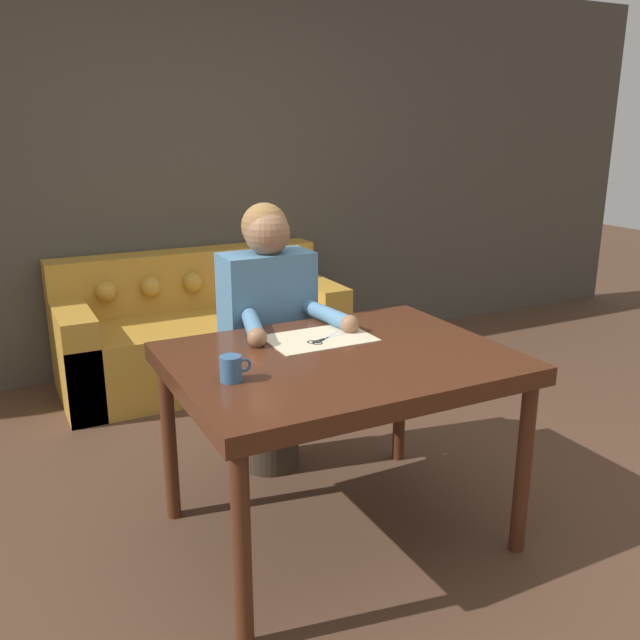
# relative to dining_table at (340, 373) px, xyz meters

# --- Properties ---
(ground_plane) EXTENTS (16.00, 16.00, 0.00)m
(ground_plane) POSITION_rel_dining_table_xyz_m (0.09, 0.03, -0.70)
(ground_plane) COLOR #4C3323
(wall_back) EXTENTS (8.00, 0.06, 2.60)m
(wall_back) POSITION_rel_dining_table_xyz_m (0.09, 2.34, 0.60)
(wall_back) COLOR #474238
(wall_back) RESTS_ON ground_plane
(dining_table) EXTENTS (1.27, 0.97, 0.78)m
(dining_table) POSITION_rel_dining_table_xyz_m (0.00, 0.00, 0.00)
(dining_table) COLOR #472314
(dining_table) RESTS_ON ground_plane
(couch) EXTENTS (1.77, 0.79, 0.82)m
(couch) POSITION_rel_dining_table_xyz_m (0.04, 1.94, -0.40)
(couch) COLOR #B7842D
(couch) RESTS_ON ground_plane
(person) EXTENTS (0.50, 0.61, 1.29)m
(person) POSITION_rel_dining_table_xyz_m (-0.02, 0.65, -0.04)
(person) COLOR #33281E
(person) RESTS_ON ground_plane
(pattern_paper_main) EXTENTS (0.42, 0.28, 0.00)m
(pattern_paper_main) POSITION_rel_dining_table_xyz_m (0.02, 0.21, 0.08)
(pattern_paper_main) COLOR beige
(pattern_paper_main) RESTS_ON dining_table
(scissors) EXTENTS (0.20, 0.13, 0.01)m
(scissors) POSITION_rel_dining_table_xyz_m (0.01, 0.18, 0.08)
(scissors) COLOR silver
(scissors) RESTS_ON dining_table
(mug) EXTENTS (0.11, 0.08, 0.09)m
(mug) POSITION_rel_dining_table_xyz_m (-0.46, -0.07, 0.12)
(mug) COLOR #335B84
(mug) RESTS_ON dining_table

